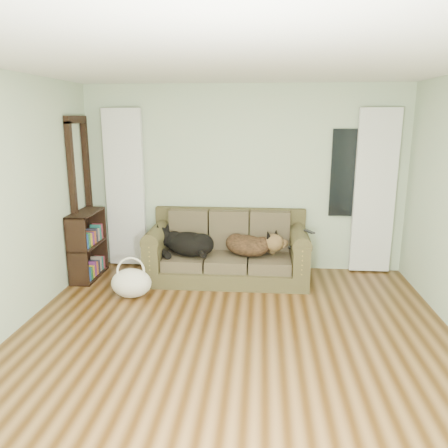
# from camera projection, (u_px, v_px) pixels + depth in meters

# --- Properties ---
(floor) EXTENTS (5.00, 5.00, 0.00)m
(floor) POSITION_uv_depth(u_px,v_px,m) (231.00, 355.00, 4.06)
(floor) COLOR #3E240B
(floor) RESTS_ON ground
(ceiling) EXTENTS (5.00, 5.00, 0.00)m
(ceiling) POSITION_uv_depth(u_px,v_px,m) (232.00, 58.00, 3.44)
(ceiling) COLOR white
(ceiling) RESTS_ON ground
(wall_back) EXTENTS (4.50, 0.04, 2.60)m
(wall_back) POSITION_uv_depth(u_px,v_px,m) (244.00, 179.00, 6.17)
(wall_back) COLOR #AEBF9C
(wall_back) RESTS_ON ground
(curtain_left) EXTENTS (0.55, 0.08, 2.25)m
(curtain_left) POSITION_uv_depth(u_px,v_px,m) (125.00, 189.00, 6.27)
(curtain_left) COLOR white
(curtain_left) RESTS_ON ground
(curtain_right) EXTENTS (0.55, 0.08, 2.25)m
(curtain_right) POSITION_uv_depth(u_px,v_px,m) (375.00, 192.00, 5.98)
(curtain_right) COLOR white
(curtain_right) RESTS_ON ground
(window_pane) EXTENTS (0.50, 0.03, 1.20)m
(window_pane) POSITION_uv_depth(u_px,v_px,m) (349.00, 173.00, 5.99)
(window_pane) COLOR black
(window_pane) RESTS_ON wall_back
(door_casing) EXTENTS (0.07, 0.60, 2.10)m
(door_casing) POSITION_uv_depth(u_px,v_px,m) (82.00, 200.00, 5.98)
(door_casing) COLOR black
(door_casing) RESTS_ON ground
(sofa) EXTENTS (2.12, 0.92, 0.87)m
(sofa) POSITION_uv_depth(u_px,v_px,m) (228.00, 247.00, 5.88)
(sofa) COLOR #31261C
(sofa) RESTS_ON floor
(dog_black_lab) EXTENTS (0.89, 0.80, 0.31)m
(dog_black_lab) POSITION_uv_depth(u_px,v_px,m) (186.00, 245.00, 5.87)
(dog_black_lab) COLOR black
(dog_black_lab) RESTS_ON sofa
(dog_shepherd) EXTENTS (0.81, 0.74, 0.29)m
(dog_shepherd) POSITION_uv_depth(u_px,v_px,m) (250.00, 245.00, 5.83)
(dog_shepherd) COLOR black
(dog_shepherd) RESTS_ON sofa
(tv_remote) EXTENTS (0.14, 0.20, 0.02)m
(tv_remote) POSITION_uv_depth(u_px,v_px,m) (309.00, 232.00, 5.56)
(tv_remote) COLOR black
(tv_remote) RESTS_ON sofa
(tote_bag) EXTENTS (0.54, 0.44, 0.36)m
(tote_bag) POSITION_uv_depth(u_px,v_px,m) (131.00, 285.00, 5.33)
(tote_bag) COLOR beige
(tote_bag) RESTS_ON floor
(bookshelf) EXTENTS (0.36, 0.76, 0.92)m
(bookshelf) POSITION_uv_depth(u_px,v_px,m) (87.00, 242.00, 5.93)
(bookshelf) COLOR black
(bookshelf) RESTS_ON floor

